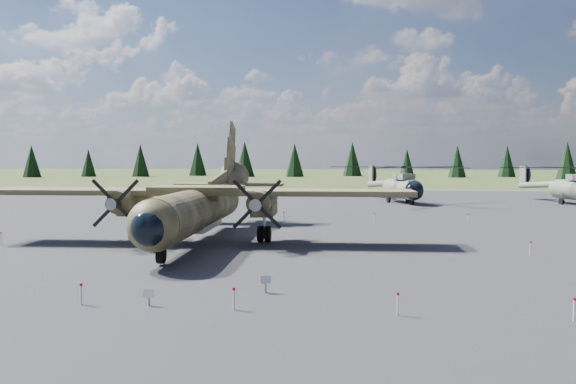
# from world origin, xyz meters

# --- Properties ---
(ground) EXTENTS (500.00, 500.00, 0.00)m
(ground) POSITION_xyz_m (0.00, 0.00, 0.00)
(ground) COLOR #495425
(ground) RESTS_ON ground
(apron) EXTENTS (120.00, 120.00, 0.04)m
(apron) POSITION_xyz_m (0.00, 10.00, 0.00)
(apron) COLOR #5E5E63
(apron) RESTS_ON ground
(transport_plane) EXTENTS (28.62, 26.00, 9.44)m
(transport_plane) POSITION_xyz_m (-4.13, 3.76, 2.71)
(transport_plane) COLOR #373A1F
(transport_plane) RESTS_ON ground
(helicopter_near) EXTENTS (23.43, 23.61, 4.66)m
(helicopter_near) POSITION_xyz_m (12.05, 37.71, 3.31)
(helicopter_near) COLOR gray
(helicopter_near) RESTS_ON ground
(info_placard_left) EXTENTS (0.41, 0.21, 0.63)m
(info_placard_left) POSITION_xyz_m (-1.35, -13.36, 0.42)
(info_placard_left) COLOR gray
(info_placard_left) RESTS_ON ground
(info_placard_right) EXTENTS (0.50, 0.33, 0.73)m
(info_placard_right) POSITION_xyz_m (2.74, -10.76, 0.48)
(info_placard_right) COLOR gray
(info_placard_right) RESTS_ON ground
(barrier_fence) EXTENTS (33.12, 29.62, 0.85)m
(barrier_fence) POSITION_xyz_m (-0.46, -0.08, 0.51)
(barrier_fence) COLOR white
(barrier_fence) RESTS_ON ground
(treeline) EXTENTS (298.07, 297.54, 10.98)m
(treeline) POSITION_xyz_m (1.71, -0.45, 4.87)
(treeline) COLOR black
(treeline) RESTS_ON ground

